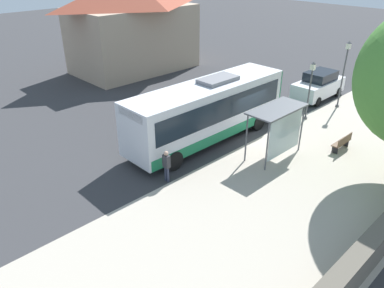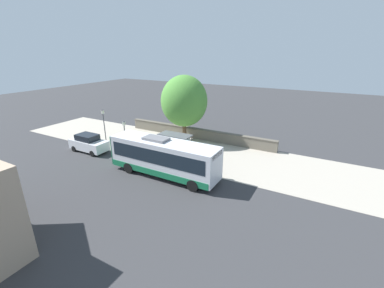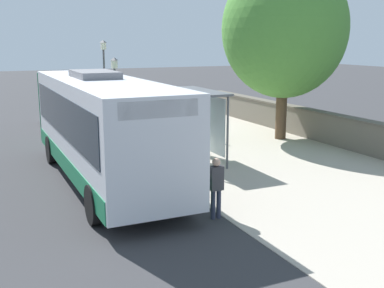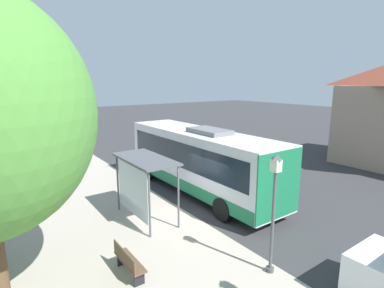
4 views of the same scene
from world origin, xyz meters
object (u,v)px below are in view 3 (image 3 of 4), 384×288
at_px(street_lamp_near, 104,76).
at_px(shade_tree, 284,29).
at_px(bench, 208,131).
at_px(bus_shelter, 197,104).
at_px(street_lamp_far, 115,90).
at_px(parked_car_behind_bus, 67,109).
at_px(pedestrian, 216,184).
at_px(bus, 102,126).

height_order(street_lamp_near, shade_tree, shade_tree).
bearing_deg(bench, street_lamp_near, -61.25).
xyz_separation_m(bus_shelter, street_lamp_near, (1.11, -8.93, 0.47)).
bearing_deg(street_lamp_near, street_lamp_far, 83.19).
bearing_deg(parked_car_behind_bus, bus_shelter, 107.59).
height_order(street_lamp_far, parked_car_behind_bus, street_lamp_far).
distance_m(pedestrian, shade_tree, 11.43).
bearing_deg(parked_car_behind_bus, shade_tree, 138.26).
xyz_separation_m(street_lamp_far, parked_car_behind_bus, (1.51, -4.06, -1.27)).
bearing_deg(shade_tree, parked_car_behind_bus, -41.74).
relative_size(bus, bus_shelter, 3.06).
distance_m(bus_shelter, parked_car_behind_bus, 10.10).
bearing_deg(bus_shelter, bench, -123.37).
height_order(pedestrian, street_lamp_near, street_lamp_near).
distance_m(pedestrian, parked_car_behind_bus, 15.20).
bearing_deg(street_lamp_far, shade_tree, 153.76).
height_order(pedestrian, street_lamp_far, street_lamp_far).
xyz_separation_m(bus_shelter, street_lamp_far, (1.52, -5.50, 0.04)).
distance_m(street_lamp_far, parked_car_behind_bus, 4.51).
xyz_separation_m(bench, street_lamp_near, (3.18, -5.79, 2.17)).
height_order(bench, parked_car_behind_bus, parked_car_behind_bus).
bearing_deg(street_lamp_near, pedestrian, 86.10).
bearing_deg(street_lamp_far, street_lamp_near, -96.81).
bearing_deg(bus, shade_tree, -160.21).
height_order(bus_shelter, shade_tree, shade_tree).
xyz_separation_m(bench, parked_car_behind_bus, (5.10, -6.42, 0.48)).
relative_size(bus, parked_car_behind_bus, 2.27).
relative_size(street_lamp_near, street_lamp_far, 1.21).
distance_m(bus, street_lamp_far, 7.02).
bearing_deg(bus_shelter, street_lamp_near, -82.91).
height_order(bus_shelter, parked_car_behind_bus, bus_shelter).
height_order(street_lamp_far, shade_tree, shade_tree).
bearing_deg(bus, pedestrian, 111.01).
bearing_deg(shade_tree, street_lamp_far, -26.24).
bearing_deg(pedestrian, parked_car_behind_bus, -86.49).
height_order(street_lamp_near, street_lamp_far, street_lamp_near).
distance_m(bus, parked_car_behind_bus, 10.74).
bearing_deg(bus_shelter, pedestrian, 69.45).
bearing_deg(parked_car_behind_bus, street_lamp_near, 161.92).
xyz_separation_m(bus, bus_shelter, (-3.82, -1.12, 0.37)).
height_order(bus, bench, bus).
height_order(pedestrian, shade_tree, shade_tree).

